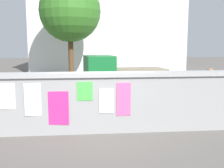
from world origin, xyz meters
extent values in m
plane|color=#605B56|center=(0.00, 8.00, 0.00)|extent=(60.00, 60.00, 0.00)
cube|color=#9B9B9B|center=(0.00, 0.00, 0.76)|extent=(8.17, 0.30, 1.52)
cube|color=#A6A6A6|center=(0.00, 0.00, 1.58)|extent=(8.37, 0.42, 0.12)
cube|color=silver|center=(-2.47, -0.16, 1.07)|extent=(0.54, 0.04, 0.67)
cube|color=silver|center=(-1.77, -0.16, 0.97)|extent=(0.42, 0.04, 0.85)
cube|color=#F42D8C|center=(-1.13, -0.16, 0.73)|extent=(0.53, 0.04, 0.88)
cube|color=#4CD84C|center=(-0.44, -0.16, 1.17)|extent=(0.41, 0.02, 0.49)
cube|color=silver|center=(0.12, -0.16, 0.90)|extent=(0.39, 0.02, 0.64)
cube|color=#F9599E|center=(0.57, -0.16, 0.93)|extent=(0.38, 0.01, 0.88)
cylinder|color=black|center=(0.18, 4.20, 0.35)|extent=(0.72, 0.30, 0.70)
cylinder|color=black|center=(-0.01, 5.49, 0.35)|extent=(0.72, 0.30, 0.70)
cylinder|color=black|center=(2.66, 4.57, 0.35)|extent=(0.72, 0.30, 0.70)
cylinder|color=black|center=(2.47, 5.86, 0.35)|extent=(0.72, 0.30, 0.70)
cube|color=#197233|center=(0.19, 4.86, 1.10)|extent=(1.41, 1.66, 1.50)
cube|color=gray|center=(1.97, 5.13, 0.80)|extent=(2.59, 1.84, 0.90)
cylinder|color=black|center=(-3.32, 4.75, 0.30)|extent=(0.61, 0.22, 0.60)
cylinder|color=black|center=(-2.05, 5.01, 0.30)|extent=(0.61, 0.24, 0.60)
cube|color=black|center=(-2.69, 4.88, 0.58)|extent=(1.03, 0.44, 0.32)
cube|color=black|center=(-2.49, 4.92, 0.76)|extent=(0.59, 0.33, 0.10)
cube|color=#262626|center=(-3.22, 4.77, 0.85)|extent=(0.15, 0.56, 0.03)
cylinder|color=black|center=(1.16, 1.61, 0.33)|extent=(0.66, 0.09, 0.66)
cylinder|color=black|center=(2.20, 1.53, 0.33)|extent=(0.66, 0.09, 0.66)
cube|color=gold|center=(1.68, 1.57, 0.51)|extent=(0.95, 0.12, 0.06)
cylinder|color=gold|center=(1.83, 1.56, 0.73)|extent=(0.03, 0.03, 0.40)
cube|color=black|center=(1.83, 1.56, 0.93)|extent=(0.21, 0.10, 0.05)
cube|color=black|center=(1.21, 1.61, 0.88)|extent=(0.08, 0.44, 0.03)
cylinder|color=black|center=(-0.71, 1.95, 0.33)|extent=(0.65, 0.20, 0.66)
cylinder|color=black|center=(-1.73, 1.69, 0.33)|extent=(0.65, 0.20, 0.66)
cube|color=silver|center=(-1.22, 1.82, 0.51)|extent=(0.93, 0.27, 0.06)
cylinder|color=silver|center=(-1.37, 1.79, 0.73)|extent=(0.04, 0.04, 0.40)
cube|color=black|center=(-1.37, 1.79, 0.93)|extent=(0.21, 0.13, 0.05)
cube|color=black|center=(-0.76, 1.94, 0.88)|extent=(0.15, 0.44, 0.03)
cylinder|color=purple|center=(3.60, 1.10, 0.40)|extent=(0.12, 0.12, 0.80)
cylinder|color=purple|center=(3.42, 1.12, 0.40)|extent=(0.12, 0.12, 0.80)
cylinder|color=#3F994C|center=(3.51, 1.11, 1.10)|extent=(0.36, 0.36, 0.60)
sphere|color=#8C664C|center=(3.51, 1.11, 1.51)|extent=(0.22, 0.22, 0.22)
cylinder|color=brown|center=(-1.34, 10.89, 1.52)|extent=(0.34, 0.34, 3.03)
sphere|color=#367524|center=(-1.34, 10.89, 4.40)|extent=(3.90, 3.90, 3.90)
cube|color=white|center=(1.45, 17.35, 2.95)|extent=(12.28, 6.66, 5.89)
camera|label=1|loc=(-0.42, -7.19, 2.41)|focal=44.11mm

